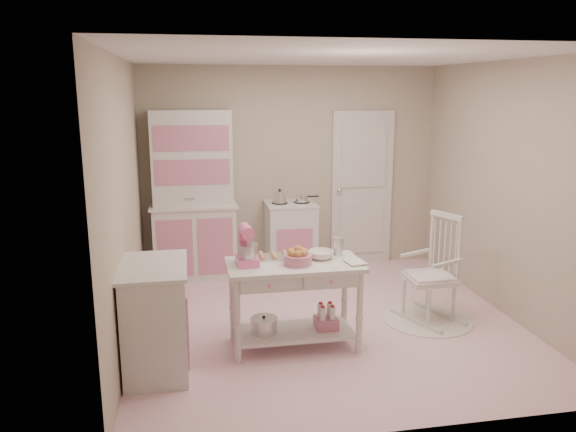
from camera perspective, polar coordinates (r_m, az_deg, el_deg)
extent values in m
plane|color=pink|center=(5.81, 3.85, -10.69)|extent=(3.80, 3.80, 0.00)
cube|color=white|center=(5.34, 4.28, 15.85)|extent=(3.80, 3.80, 0.04)
cube|color=#B8AF96|center=(7.26, 0.32, 4.77)|extent=(3.80, 0.04, 2.60)
cube|color=#B8AF96|center=(3.66, 11.44, -3.48)|extent=(3.80, 0.04, 2.60)
cube|color=#B8AF96|center=(5.29, -16.32, 1.24)|extent=(0.04, 3.80, 2.60)
cube|color=#B8AF96|center=(6.17, 21.41, 2.47)|extent=(0.04, 3.80, 2.60)
cube|color=silver|center=(7.50, 7.52, 2.77)|extent=(0.82, 0.05, 2.04)
cube|color=silver|center=(6.94, -9.59, 2.05)|extent=(1.06, 0.50, 2.08)
cube|color=silver|center=(7.13, 0.27, -2.26)|extent=(0.62, 0.57, 0.92)
cube|color=silver|center=(4.84, -13.28, -10.04)|extent=(0.54, 0.84, 0.92)
cylinder|color=white|center=(6.02, 13.96, -10.12)|extent=(0.92, 0.92, 0.01)
cube|color=silver|center=(5.84, 14.24, -5.18)|extent=(0.73, 0.85, 1.10)
cube|color=silver|center=(5.14, 0.65, -9.03)|extent=(1.20, 0.60, 0.80)
cube|color=pink|center=(4.92, -4.20, -3.07)|extent=(0.22, 0.29, 0.34)
cube|color=silver|center=(5.15, -1.37, -4.19)|extent=(0.34, 0.24, 0.02)
cylinder|color=#C77292|center=(4.95, 1.00, -4.44)|extent=(0.25, 0.25, 0.09)
imported|color=white|center=(5.13, 3.35, -3.95)|extent=(0.24, 0.24, 0.07)
cylinder|color=silver|center=(5.23, 5.07, -3.09)|extent=(0.10, 0.10, 0.17)
imported|color=white|center=(5.00, 6.01, -4.77)|extent=(0.19, 0.23, 0.02)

